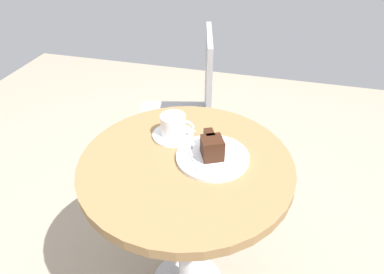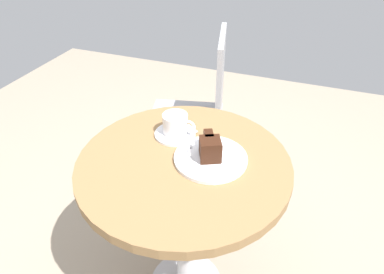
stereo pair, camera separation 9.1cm
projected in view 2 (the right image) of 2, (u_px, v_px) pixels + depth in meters
name	position (u px, v px, depth m)	size (l,w,h in m)	color
cafe_table	(184.00, 188.00, 1.17)	(0.69, 0.69, 0.71)	olive
saucer	(175.00, 134.00, 1.21)	(0.14, 0.14, 0.01)	white
coffee_cup	(176.00, 123.00, 1.19)	(0.12, 0.09, 0.07)	white
teaspoon	(187.00, 129.00, 1.22)	(0.11, 0.03, 0.00)	#B7B7BC
cake_plate	(211.00, 158.00, 1.09)	(0.24, 0.24, 0.01)	white
cake_slice	(210.00, 147.00, 1.08)	(0.09, 0.11, 0.07)	#422619
fork	(189.00, 151.00, 1.11)	(0.08, 0.13, 0.00)	#B7B7BC
napkin	(211.00, 155.00, 1.11)	(0.21, 0.20, 0.00)	beige
cafe_chair	(202.00, 106.00, 1.73)	(0.46, 0.46, 0.90)	#9E9EA3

